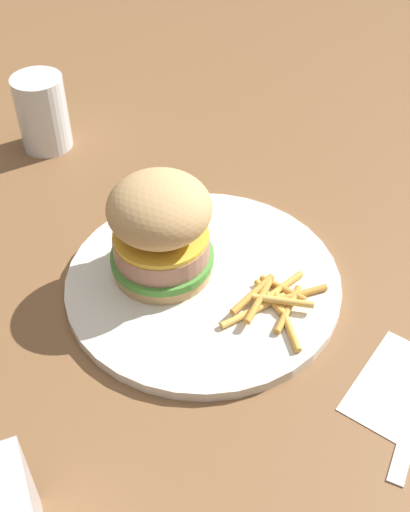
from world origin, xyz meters
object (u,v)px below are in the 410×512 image
(fries_pile, at_px, (275,301))
(sandwich, at_px, (160,228))
(drink_glass, at_px, (43,116))
(plate, at_px, (205,281))

(fries_pile, bearing_deg, sandwich, 19.92)
(drink_glass, bearing_deg, plate, 172.62)
(plate, bearing_deg, drink_glass, -7.38)
(fries_pile, xyz_separation_m, drink_glass, (0.41, -0.02, 0.03))
(plate, distance_m, sandwich, 0.08)
(sandwich, height_order, fries_pile, sandwich)
(fries_pile, distance_m, drink_glass, 0.41)
(plate, height_order, drink_glass, drink_glass)
(sandwich, relative_size, drink_glass, 1.16)
(sandwich, xyz_separation_m, fries_pile, (-0.12, -0.04, -0.05))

